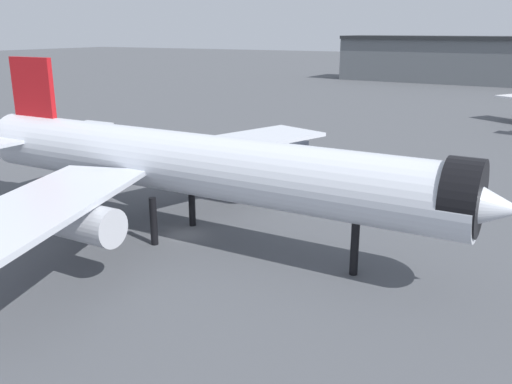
{
  "coord_description": "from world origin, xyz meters",
  "views": [
    {
      "loc": [
        30.97,
        -40.57,
        19.38
      ],
      "look_at": [
        8.39,
        -0.4,
        5.72
      ],
      "focal_mm": 38.54,
      "sensor_mm": 36.0,
      "label": 1
    }
  ],
  "objects": [
    {
      "name": "ground",
      "position": [
        0.0,
        0.0,
        0.0
      ],
      "size": [
        900.0,
        900.0,
        0.0
      ],
      "primitive_type": "plane",
      "color": "#4C4F54"
    },
    {
      "name": "airliner_near_gate",
      "position": [
        1.35,
        -0.34,
        7.31
      ],
      "size": [
        56.89,
        52.08,
        16.58
      ],
      "rotation": [
        0.0,
        0.0,
        -0.01
      ],
      "color": "silver",
      "rests_on": "ground"
    },
    {
      "name": "service_truck_front",
      "position": [
        -4.2,
        33.33,
        1.59
      ],
      "size": [
        3.6,
        5.88,
        3.0
      ],
      "rotation": [
        0.0,
        0.0,
        4.48
      ],
      "color": "black",
      "rests_on": "ground"
    },
    {
      "name": "baggage_tug_wing",
      "position": [
        -23.19,
        22.04,
        0.97
      ],
      "size": [
        2.3,
        3.4,
        1.85
      ],
      "rotation": [
        0.0,
        0.0,
        4.56
      ],
      "color": "black",
      "rests_on": "ground"
    },
    {
      "name": "traffic_cone_wingtip",
      "position": [
        -12.86,
        30.16,
        0.37
      ],
      "size": [
        0.6,
        0.6,
        0.75
      ],
      "primitive_type": "cone",
      "color": "#F2600C",
      "rests_on": "ground"
    }
  ]
}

